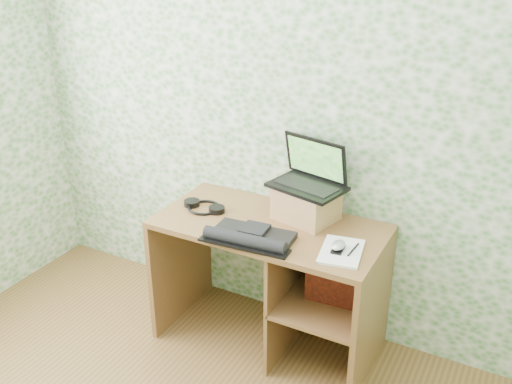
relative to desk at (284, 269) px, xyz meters
The scene contains 10 objects.
wall_back 0.87m from the desk, 105.57° to the left, with size 3.50×3.50×0.00m, color silver.
desk is the anchor object (origin of this frame).
riser 0.38m from the desk, 61.05° to the left, with size 0.29×0.25×0.18m, color #A27E48.
laptop 0.53m from the desk, 67.67° to the left, with size 0.42×0.34×0.25m.
keyboard 0.38m from the desk, 110.29° to the right, with size 0.47×0.26×0.06m.
headphones 0.56m from the desk, behind, with size 0.25×0.19×0.03m.
notepad 0.47m from the desk, 20.31° to the right, with size 0.19×0.27×0.01m, color white.
mouse 0.47m from the desk, 21.92° to the right, with size 0.06×0.10×0.03m, color silver.
pen 0.51m from the desk, 14.34° to the right, with size 0.01×0.01×0.13m, color black.
red_box 0.30m from the desk, ahead, with size 0.28×0.09×0.33m, color maroon.
Camera 1 is at (1.17, -0.92, 2.14)m, focal length 40.00 mm.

